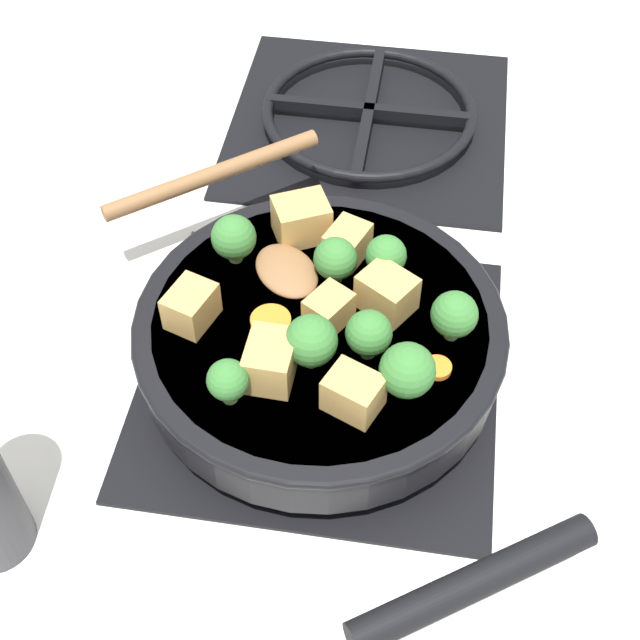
# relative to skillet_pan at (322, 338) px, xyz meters

# --- Properties ---
(ground_plane) EXTENTS (2.40, 2.40, 0.00)m
(ground_plane) POSITION_rel_skillet_pan_xyz_m (-0.00, 0.00, -0.05)
(ground_plane) COLOR white
(front_burner_grate) EXTENTS (0.31, 0.31, 0.03)m
(front_burner_grate) POSITION_rel_skillet_pan_xyz_m (-0.00, 0.00, -0.04)
(front_burner_grate) COLOR black
(front_burner_grate) RESTS_ON ground_plane
(rear_burner_grate) EXTENTS (0.31, 0.31, 0.03)m
(rear_burner_grate) POSITION_rel_skillet_pan_xyz_m (-0.00, 0.36, -0.04)
(rear_burner_grate) COLOR black
(rear_burner_grate) RESTS_ON ground_plane
(skillet_pan) EXTENTS (0.37, 0.42, 0.05)m
(skillet_pan) POSITION_rel_skillet_pan_xyz_m (0.00, 0.00, 0.00)
(skillet_pan) COLOR black
(skillet_pan) RESTS_ON front_burner_grate
(wooden_spoon) EXTENTS (0.22, 0.23, 0.02)m
(wooden_spoon) POSITION_rel_skillet_pan_xyz_m (-0.09, 0.11, 0.03)
(wooden_spoon) COLOR brown
(wooden_spoon) RESTS_ON skillet_pan
(tofu_cube_center_large) EXTENTS (0.04, 0.05, 0.03)m
(tofu_cube_center_large) POSITION_rel_skillet_pan_xyz_m (0.01, 0.00, 0.03)
(tofu_cube_center_large) COLOR tan
(tofu_cube_center_large) RESTS_ON skillet_pan
(tofu_cube_near_handle) EXTENTS (0.05, 0.05, 0.03)m
(tofu_cube_near_handle) POSITION_rel_skillet_pan_xyz_m (0.04, -0.08, 0.04)
(tofu_cube_near_handle) COLOR tan
(tofu_cube_near_handle) RESTS_ON skillet_pan
(tofu_cube_east_chunk) EXTENTS (0.04, 0.05, 0.03)m
(tofu_cube_east_chunk) POSITION_rel_skillet_pan_xyz_m (-0.10, -0.01, 0.04)
(tofu_cube_east_chunk) COLOR tan
(tofu_cube_east_chunk) RESTS_ON skillet_pan
(tofu_cube_west_chunk) EXTENTS (0.04, 0.05, 0.03)m
(tofu_cube_west_chunk) POSITION_rel_skillet_pan_xyz_m (0.01, 0.08, 0.04)
(tofu_cube_west_chunk) COLOR tan
(tofu_cube_west_chunk) RESTS_ON skillet_pan
(tofu_cube_back_piece) EXTENTS (0.04, 0.05, 0.04)m
(tofu_cube_back_piece) POSITION_rel_skillet_pan_xyz_m (-0.03, -0.06, 0.04)
(tofu_cube_back_piece) COLOR tan
(tofu_cube_back_piece) RESTS_ON skillet_pan
(tofu_cube_front_piece) EXTENTS (0.05, 0.05, 0.03)m
(tofu_cube_front_piece) POSITION_rel_skillet_pan_xyz_m (0.05, 0.03, 0.04)
(tofu_cube_front_piece) COLOR tan
(tofu_cube_front_piece) RESTS_ON skillet_pan
(tofu_cube_mid_small) EXTENTS (0.06, 0.05, 0.04)m
(tofu_cube_mid_small) POSITION_rel_skillet_pan_xyz_m (-0.03, 0.10, 0.04)
(tofu_cube_mid_small) COLOR tan
(tofu_cube_mid_small) RESTS_ON skillet_pan
(broccoli_floret_near_spoon) EXTENTS (0.04, 0.04, 0.05)m
(broccoli_floret_near_spoon) POSITION_rel_skillet_pan_xyz_m (-0.08, 0.06, 0.05)
(broccoli_floret_near_spoon) COLOR #709956
(broccoli_floret_near_spoon) RESTS_ON skillet_pan
(broccoli_floret_center_top) EXTENTS (0.04, 0.04, 0.05)m
(broccoli_floret_center_top) POSITION_rel_skillet_pan_xyz_m (0.07, -0.06, 0.05)
(broccoli_floret_center_top) COLOR #709956
(broccoli_floret_center_top) RESTS_ON skillet_pan
(broccoli_floret_east_rim) EXTENTS (0.04, 0.04, 0.05)m
(broccoli_floret_east_rim) POSITION_rel_skillet_pan_xyz_m (-0.00, -0.04, 0.05)
(broccoli_floret_east_rim) COLOR #709956
(broccoli_floret_east_rim) RESTS_ON skillet_pan
(broccoli_floret_west_rim) EXTENTS (0.04, 0.04, 0.05)m
(broccoli_floret_west_rim) POSITION_rel_skillet_pan_xyz_m (0.11, 0.00, 0.05)
(broccoli_floret_west_rim) COLOR #709956
(broccoli_floret_west_rim) RESTS_ON skillet_pan
(broccoli_floret_north_edge) EXTENTS (0.04, 0.04, 0.04)m
(broccoli_floret_north_edge) POSITION_rel_skillet_pan_xyz_m (0.04, -0.03, 0.05)
(broccoli_floret_north_edge) COLOR #709956
(broccoli_floret_north_edge) RESTS_ON skillet_pan
(broccoli_floret_south_cluster) EXTENTS (0.04, 0.04, 0.04)m
(broccoli_floret_south_cluster) POSITION_rel_skillet_pan_xyz_m (0.05, 0.06, 0.05)
(broccoli_floret_south_cluster) COLOR #709956
(broccoli_floret_south_cluster) RESTS_ON skillet_pan
(broccoli_floret_mid_floret) EXTENTS (0.04, 0.04, 0.04)m
(broccoli_floret_mid_floret) POSITION_rel_skillet_pan_xyz_m (0.00, 0.05, 0.05)
(broccoli_floret_mid_floret) COLOR #709956
(broccoli_floret_mid_floret) RESTS_ON skillet_pan
(broccoli_floret_small_inner) EXTENTS (0.03, 0.03, 0.04)m
(broccoli_floret_small_inner) POSITION_rel_skillet_pan_xyz_m (-0.06, -0.09, 0.04)
(broccoli_floret_small_inner) COLOR #709956
(broccoli_floret_small_inner) RESTS_ON skillet_pan
(carrot_slice_orange_thin) EXTENTS (0.03, 0.03, 0.01)m
(carrot_slice_orange_thin) POSITION_rel_skillet_pan_xyz_m (-0.04, -0.01, 0.02)
(carrot_slice_orange_thin) COLOR orange
(carrot_slice_orange_thin) RESTS_ON skillet_pan
(carrot_slice_near_center) EXTENTS (0.02, 0.02, 0.01)m
(carrot_slice_near_center) POSITION_rel_skillet_pan_xyz_m (0.10, -0.03, 0.02)
(carrot_slice_near_center) COLOR orange
(carrot_slice_near_center) RESTS_ON skillet_pan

